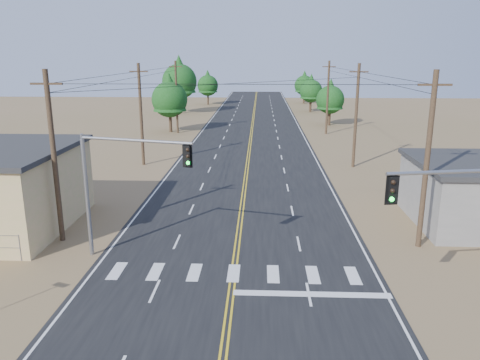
{
  "coord_description": "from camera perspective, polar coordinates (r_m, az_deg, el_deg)",
  "views": [
    {
      "loc": [
        1.27,
        -13.64,
        10.72
      ],
      "look_at": [
        0.09,
        13.31,
        3.5
      ],
      "focal_mm": 35.0,
      "sensor_mm": 36.0,
      "label": 1
    }
  ],
  "objects": [
    {
      "name": "utility_pole_left_far",
      "position": [
        66.92,
        -7.75,
        10.05
      ],
      "size": [
        1.8,
        0.3,
        10.0
      ],
      "color": "#4C3826",
      "rests_on": "ground"
    },
    {
      "name": "signal_mast_left",
      "position": [
        25.1,
        -14.91,
        0.44
      ],
      "size": [
        6.14,
        1.85,
        6.77
      ],
      "rotation": [
        0.0,
        0.0,
        -0.25
      ],
      "color": "gray",
      "rests_on": "ground"
    },
    {
      "name": "tree_right_near",
      "position": [
        75.1,
        10.95,
        9.93
      ],
      "size": [
        4.37,
        4.37,
        7.28
      ],
      "color": "#3F2D1E",
      "rests_on": "ground"
    },
    {
      "name": "tree_left_near",
      "position": [
        67.93,
        -8.6,
        10.12
      ],
      "size": [
        5.06,
        5.06,
        8.43
      ],
      "color": "#3F2D1E",
      "rests_on": "ground"
    },
    {
      "name": "utility_pole_left_near",
      "position": [
        28.77,
        -21.73,
        2.68
      ],
      "size": [
        1.8,
        0.3,
        10.0
      ],
      "color": "#4C3826",
      "rests_on": "ground"
    },
    {
      "name": "road",
      "position": [
        44.95,
        0.82,
        1.2
      ],
      "size": [
        15.0,
        200.0,
        0.02
      ],
      "primitive_type": "cube",
      "color": "black",
      "rests_on": "ground"
    },
    {
      "name": "tree_left_far",
      "position": [
        105.99,
        -3.96,
        11.67
      ],
      "size": [
        4.57,
        4.57,
        7.62
      ],
      "color": "#3F2D1E",
      "rests_on": "ground"
    },
    {
      "name": "tree_right_mid",
      "position": [
        92.89,
        8.65,
        10.96
      ],
      "size": [
        4.39,
        4.39,
        7.31
      ],
      "color": "#3F2D1E",
      "rests_on": "ground"
    },
    {
      "name": "utility_pole_left_mid",
      "position": [
        47.47,
        -11.98,
        7.88
      ],
      "size": [
        1.8,
        0.3,
        10.0
      ],
      "color": "#4C3826",
      "rests_on": "ground"
    },
    {
      "name": "tree_left_mid",
      "position": [
        90.25,
        -7.4,
        12.25
      ],
      "size": [
        6.48,
        6.48,
        10.81
      ],
      "color": "#3F2D1E",
      "rests_on": "ground"
    },
    {
      "name": "utility_pole_right_mid",
      "position": [
        46.9,
        13.97,
        7.69
      ],
      "size": [
        1.8,
        0.3,
        10.0
      ],
      "color": "#4C3826",
      "rests_on": "ground"
    },
    {
      "name": "utility_pole_right_near",
      "position": [
        27.82,
        21.84,
        2.28
      ],
      "size": [
        1.8,
        0.3,
        10.0
      ],
      "color": "#4C3826",
      "rests_on": "ground"
    },
    {
      "name": "utility_pole_right_far",
      "position": [
        66.52,
        10.64,
        9.9
      ],
      "size": [
        1.8,
        0.3,
        10.0
      ],
      "color": "#4C3826",
      "rests_on": "ground"
    },
    {
      "name": "signal_mast_right",
      "position": [
        20.19,
        26.46,
        -4.55
      ],
      "size": [
        5.19,
        1.24,
        6.71
      ],
      "rotation": [
        0.0,
        0.0,
        0.18
      ],
      "color": "gray",
      "rests_on": "ground"
    },
    {
      "name": "tree_right_far",
      "position": [
        109.38,
        7.85,
        11.6
      ],
      "size": [
        4.44,
        4.44,
        7.39
      ],
      "color": "#3F2D1E",
      "rests_on": "ground"
    }
  ]
}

